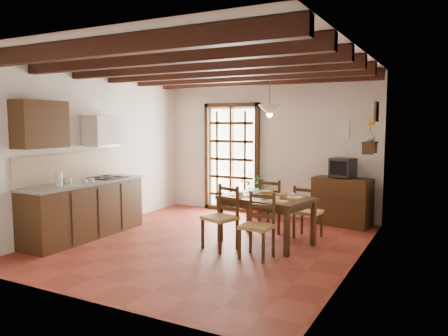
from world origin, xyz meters
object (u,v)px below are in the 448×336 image
Objects in this scene: sideboard at (342,201)px; potted_plant at (257,188)px; dining_table at (266,203)px; chair_far_left at (273,215)px; pendant_lamp at (270,109)px; chair_near_left at (221,229)px; chair_near_right at (257,238)px; crt_tv at (343,167)px; chair_far_right at (308,222)px; kitchen_counter at (85,209)px.

potted_plant is (-1.66, -0.06, 0.13)m from sideboard.
chair_far_left reaches higher than dining_table.
dining_table is 1.44m from pendant_lamp.
pendant_lamp is at bearing 73.95° from chair_near_left.
chair_far_left reaches higher than chair_near_right.
crt_tv is at bearing 79.38° from dining_table.
crt_tv is at bearing 65.49° from pendant_lamp.
dining_table is at bearing -90.00° from pendant_lamp.
dining_table is at bearing -99.74° from crt_tv.
chair_near_left reaches higher than sideboard.
kitchen_counter is at bearing 32.29° from chair_far_right.
pendant_lamp reaches higher than chair_far_right.
chair_near_left is at bearing -124.42° from pendant_lamp.
chair_near_left is 2.37m from potted_plant.
potted_plant is 2.18× the size of pendant_lamp.
sideboard is 2.47m from pendant_lamp.
chair_far_right is 1.85× the size of crt_tv.
chair_near_left reaches higher than chair_far_left.
kitchen_counter reaches higher than chair_far_right.
chair_far_left reaches higher than sideboard.
chair_far_right is 0.84× the size of sideboard.
chair_near_left is 1.54m from chair_far_right.
kitchen_counter is 3.65m from chair_far_right.
sideboard is (0.59, 2.53, 0.15)m from chair_near_right.
kitchen_counter is 2.37× the size of chair_near_left.
chair_near_right is at bearing 5.65° from chair_near_left.
dining_table is at bearing -62.28° from potted_plant.
pendant_lamp is at bearing -100.97° from crt_tv.
dining_table is 0.82× the size of potted_plant.
dining_table is 1.74× the size of chair_far_right.
chair_near_right reaches higher than chair_far_right.
chair_near_left is at bearing -115.99° from dining_table.
pendant_lamp reaches higher than kitchen_counter.
dining_table is 1.94m from potted_plant.
dining_table is at bearing 56.66° from chair_far_right.
chair_near_right is at bearing -78.28° from pendant_lamp.
dining_table is 1.67× the size of chair_near_right.
crt_tv is at bearing -97.96° from chair_far_right.
kitchen_counter reaches higher than sideboard.
pendant_lamp is at bearing -60.84° from potted_plant.
chair_near_left is at bearing -108.40° from sideboard.
kitchen_counter reaches higher than chair_near_left.
chair_far_left is (-0.18, 0.75, -0.35)m from dining_table.
crt_tv is at bearing 80.74° from chair_near_left.
chair_near_right is at bearing 82.64° from chair_far_right.
chair_near_left is 1.38m from chair_far_left.
chair_far_left is (2.59, 1.79, -0.19)m from kitchen_counter.
sideboard reaches higher than dining_table.
chair_near_left is at bearing -104.10° from crt_tv.
chair_near_right is at bearing -89.57° from crt_tv.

